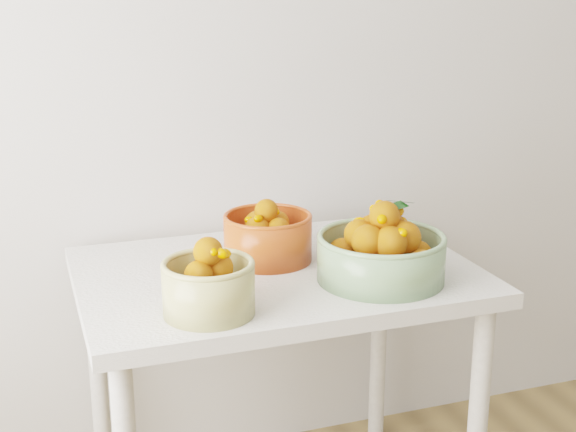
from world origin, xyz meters
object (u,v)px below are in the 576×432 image
object	(u,v)px
bowl_green	(381,253)
bowl_orange	(267,236)
bowl_cream	(209,285)
table	(277,303)

from	to	relation	value
bowl_green	bowl_orange	world-z (taller)	bowl_green
bowl_green	bowl_orange	xyz separation A→B (m)	(-0.22, 0.23, -0.00)
bowl_cream	bowl_green	xyz separation A→B (m)	(0.45, 0.06, 0.00)
bowl_cream	bowl_green	size ratio (longest dim) A/B	0.69
table	bowl_green	world-z (taller)	bowl_green
bowl_orange	table	bearing A→B (deg)	-89.46
bowl_cream	bowl_orange	world-z (taller)	bowl_cream
table	bowl_cream	world-z (taller)	bowl_cream
bowl_green	bowl_orange	distance (m)	0.32
table	bowl_cream	size ratio (longest dim) A/B	3.86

